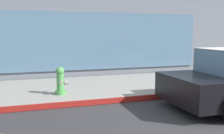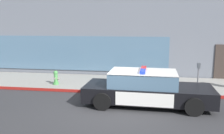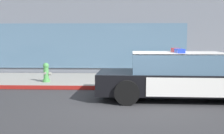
% 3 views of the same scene
% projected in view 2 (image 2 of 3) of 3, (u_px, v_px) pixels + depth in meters
% --- Properties ---
extents(ground, '(48.00, 48.00, 0.00)m').
position_uv_depth(ground, '(109.00, 110.00, 9.31)').
color(ground, '#303033').
extents(sidewalk, '(48.00, 3.45, 0.15)m').
position_uv_depth(sidewalk, '(121.00, 84.00, 13.01)').
color(sidewalk, gray).
rests_on(sidewalk, ground).
extents(curb_red_paint, '(28.80, 0.04, 0.14)m').
position_uv_depth(curb_red_paint, '(116.00, 93.00, 11.32)').
color(curb_red_paint, maroon).
rests_on(curb_red_paint, ground).
extents(storefront_building, '(25.35, 10.67, 8.09)m').
position_uv_depth(storefront_building, '(107.00, 14.00, 19.47)').
color(storefront_building, slate).
rests_on(storefront_building, ground).
extents(police_cruiser, '(5.12, 2.19, 1.49)m').
position_uv_depth(police_cruiser, '(146.00, 88.00, 9.76)').
color(police_cruiser, black).
rests_on(police_cruiser, ground).
extents(fire_hydrant, '(0.34, 0.39, 0.73)m').
position_uv_depth(fire_hydrant, '(56.00, 78.00, 12.48)').
color(fire_hydrant, '#4C994C').
rests_on(fire_hydrant, sidewalk).
extents(parking_meter, '(0.12, 0.18, 1.34)m').
position_uv_depth(parking_meter, '(198.00, 72.00, 11.07)').
color(parking_meter, slate).
rests_on(parking_meter, sidewalk).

